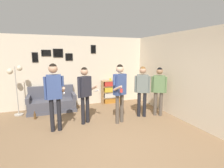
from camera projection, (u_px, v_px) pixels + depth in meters
ground_plane at (118, 152)px, 3.67m from camera, size 20.00×20.00×0.00m
wall_back at (82, 71)px, 6.89m from camera, size 7.49×0.08×2.70m
wall_right at (167, 74)px, 6.03m from camera, size 0.06×6.11×2.70m
couch at (52, 103)px, 6.28m from camera, size 1.65×0.80×0.87m
bookshelf at (112, 92)px, 7.24m from camera, size 0.85×0.30×0.95m
floor_lamp at (16, 78)px, 5.66m from camera, size 0.46×0.28×1.67m
person_player_foreground_left at (54, 90)px, 4.48m from camera, size 0.50×0.48×1.79m
person_player_foreground_center at (85, 89)px, 5.01m from camera, size 0.59×0.37×1.66m
person_watcher_holding_cup at (120, 87)px, 5.05m from camera, size 0.47×0.54×1.74m
person_spectator_near_bookshelf at (142, 86)px, 5.57m from camera, size 0.45×0.35×1.64m
person_spectator_far_right at (159, 87)px, 5.68m from camera, size 0.43×0.36×1.60m
bottle_on_floor at (35, 116)px, 5.49m from camera, size 0.07×0.07×0.25m
drinking_cup at (110, 79)px, 7.13m from camera, size 0.07×0.07×0.09m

